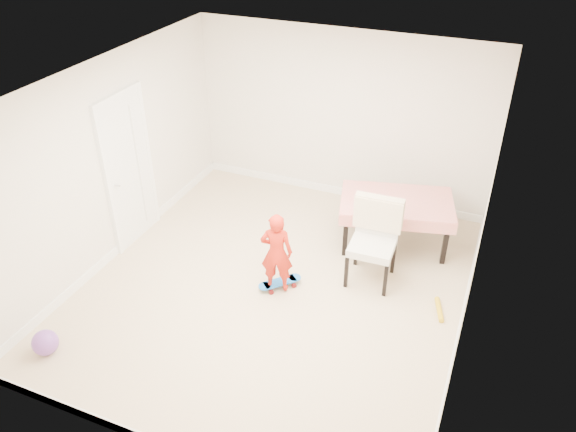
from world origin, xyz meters
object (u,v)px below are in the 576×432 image
at_px(child, 277,255).
at_px(balloon, 45,343).
at_px(dining_chair, 372,244).
at_px(skateboard, 280,284).
at_px(dining_table, 395,222).

bearing_deg(child, balloon, 30.66).
relative_size(dining_chair, skateboard, 1.93).
bearing_deg(child, dining_table, -139.85).
height_order(skateboard, balloon, balloon).
relative_size(dining_table, dining_chair, 1.36).
bearing_deg(child, skateboard, -115.25).
xyz_separation_m(child, balloon, (-1.88, -1.91, -0.39)).
height_order(dining_chair, balloon, dining_chair).
distance_m(skateboard, balloon, 2.74).
xyz_separation_m(dining_chair, balloon, (-2.88, -2.54, -0.40)).
relative_size(skateboard, child, 0.53).
height_order(dining_table, skateboard, dining_table).
bearing_deg(dining_chair, dining_table, 82.83).
relative_size(dining_chair, child, 1.02).
distance_m(dining_table, skateboard, 1.85).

